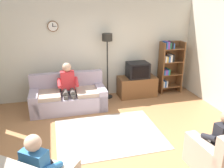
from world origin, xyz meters
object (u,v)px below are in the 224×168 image
object	(u,v)px
armchair_near_bookshelf	(221,157)
person_in_right_armchair	(220,137)
tv_stand	(137,86)
person_on_couch	(68,85)
couch	(68,97)
tv	(138,70)
person_in_left_armchair	(41,165)
bookshelf	(169,65)
floor_lamp	(107,48)

from	to	relation	value
armchair_near_bookshelf	person_in_right_armchair	xyz separation A→B (m)	(-0.01, 0.09, 0.32)
tv_stand	person_on_couch	bearing A→B (deg)	-166.31
couch	person_on_couch	distance (m)	0.40
tv	person_in_right_armchair	distance (m)	3.33
person_on_couch	person_in_left_armchair	world-z (taller)	person_on_couch
armchair_near_bookshelf	person_in_left_armchair	world-z (taller)	person_in_left_armchair
bookshelf	armchair_near_bookshelf	distance (m)	3.64
couch	armchair_near_bookshelf	size ratio (longest dim) A/B	2.05
tv	floor_lamp	size ratio (longest dim) A/B	0.32
bookshelf	person_on_couch	xyz separation A→B (m)	(-3.05, -0.56, -0.15)
armchair_near_bookshelf	person_in_left_armchair	size ratio (longest dim) A/B	0.83
tv	person_in_right_armchair	xyz separation A→B (m)	(0.20, -3.32, -0.20)
floor_lamp	person_on_couch	bearing A→B (deg)	-152.85
couch	person_on_couch	world-z (taller)	person_on_couch
tv	person_in_right_armchair	bearing A→B (deg)	-86.51
tv	floor_lamp	world-z (taller)	floor_lamp
tv	person_in_left_armchair	bearing A→B (deg)	-128.19
floor_lamp	person_in_right_armchair	bearing A→B (deg)	-72.76
bookshelf	person_in_right_armchair	world-z (taller)	bookshelf
tv_stand	person_on_couch	size ratio (longest dim) A/B	0.89
bookshelf	person_on_couch	distance (m)	3.10
floor_lamp	armchair_near_bookshelf	xyz separation A→B (m)	(1.07, -3.53, -1.16)
tv	person_in_right_armchair	size ratio (longest dim) A/B	0.54
tv	person_in_left_armchair	distance (m)	4.21
couch	floor_lamp	size ratio (longest dim) A/B	1.03
tv	bookshelf	bearing A→B (deg)	5.27
floor_lamp	person_on_couch	distance (m)	1.50
person_in_left_armchair	floor_lamp	bearing A→B (deg)	63.17
floor_lamp	person_in_left_armchair	world-z (taller)	floor_lamp
couch	tv	world-z (taller)	tv
tv_stand	bookshelf	bearing A→B (deg)	3.92
person_in_left_armchair	person_in_right_armchair	world-z (taller)	same
tv	bookshelf	size ratio (longest dim) A/B	0.38
floor_lamp	person_in_left_armchair	bearing A→B (deg)	-116.83
couch	person_in_left_armchair	world-z (taller)	person_in_left_armchair
tv	person_on_couch	xyz separation A→B (m)	(-2.02, -0.47, -0.10)
floor_lamp	bookshelf	bearing A→B (deg)	-0.86
tv_stand	person_in_right_armchair	xyz separation A→B (m)	(0.20, -3.34, 0.31)
person_in_right_armchair	armchair_near_bookshelf	bearing A→B (deg)	-86.54
bookshelf	person_on_couch	size ratio (longest dim) A/B	1.27
couch	bookshelf	bearing A→B (deg)	8.41
bookshelf	person_in_left_armchair	size ratio (longest dim) A/B	1.41
person_on_couch	person_in_left_armchair	distance (m)	2.90
tv	person_on_couch	distance (m)	2.07
tv	armchair_near_bookshelf	world-z (taller)	tv
tv_stand	person_in_left_armchair	xyz separation A→B (m)	(-2.60, -3.33, 0.31)
armchair_near_bookshelf	person_on_couch	distance (m)	3.71
bookshelf	person_in_right_armchair	distance (m)	3.52
armchair_near_bookshelf	person_on_couch	world-z (taller)	person_on_couch
couch	person_on_couch	xyz separation A→B (m)	(0.01, -0.11, 0.39)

